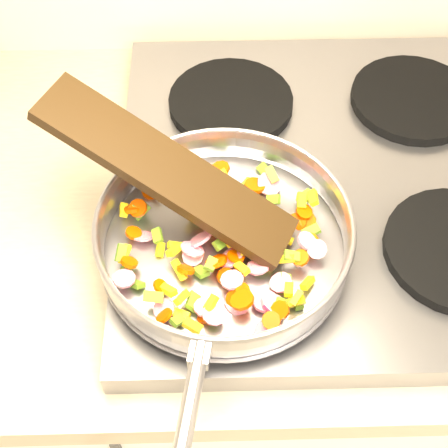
{
  "coord_description": "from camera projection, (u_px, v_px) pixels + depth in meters",
  "views": [
    {
      "loc": [
        -0.87,
        1.09,
        1.6
      ],
      "look_at": [
        -0.86,
        1.53,
        1.01
      ],
      "focal_mm": 50.0,
      "sensor_mm": 36.0,
      "label": 1
    }
  ],
  "objects": [
    {
      "name": "grate_br",
      "position": [
        413.0,
        99.0,
        0.95
      ],
      "size": [
        0.19,
        0.19,
        0.02
      ],
      "primitive_type": "cylinder",
      "color": "black",
      "rests_on": "cooktop"
    },
    {
      "name": "grate_fl",
      "position": [
        238.0,
        254.0,
        0.78
      ],
      "size": [
        0.19,
        0.19,
        0.02
      ],
      "primitive_type": "cylinder",
      "color": "black",
      "rests_on": "cooktop"
    },
    {
      "name": "grate_bl",
      "position": [
        231.0,
        102.0,
        0.95
      ],
      "size": [
        0.19,
        0.19,
        0.02
      ],
      "primitive_type": "cylinder",
      "color": "black",
      "rests_on": "cooktop"
    },
    {
      "name": "saute_pan",
      "position": [
        224.0,
        235.0,
        0.75
      ],
      "size": [
        0.35,
        0.52,
        0.06
      ],
      "rotation": [
        0.0,
        0.0,
        -0.18
      ],
      "color": "#9E9EA5",
      "rests_on": "grate_fl"
    },
    {
      "name": "cooktop",
      "position": [
        331.0,
        182.0,
        0.89
      ],
      "size": [
        0.6,
        0.6,
        0.04
      ],
      "primitive_type": "cube",
      "color": "#939399",
      "rests_on": "counter_top"
    },
    {
      "name": "wooden_spatula",
      "position": [
        168.0,
        171.0,
        0.74
      ],
      "size": [
        0.32,
        0.21,
        0.14
      ],
      "primitive_type": "cube",
      "rotation": [
        0.0,
        -0.38,
        2.68
      ],
      "color": "black",
      "rests_on": "saute_pan"
    },
    {
      "name": "vegetable_heap",
      "position": [
        224.0,
        238.0,
        0.76
      ],
      "size": [
        0.26,
        0.27,
        0.05
      ],
      "color": "yellow",
      "rests_on": "saute_pan"
    }
  ]
}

